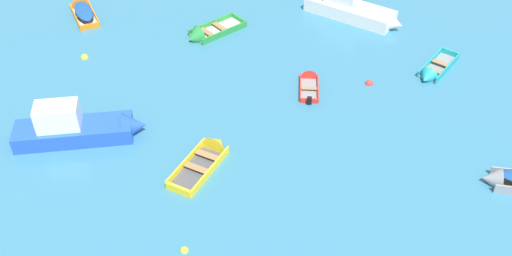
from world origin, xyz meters
TOP-DOWN VIEW (x-y plane):
  - rowboat_orange_outer_left at (-13.37, 31.55)m, footprint 3.08×3.87m
  - motor_launch_blue_foreground_center at (-8.73, 19.10)m, footprint 6.78×3.34m
  - motor_launch_white_back_row_right at (4.97, 33.35)m, footprint 6.84×4.49m
  - rowboat_red_midfield_left at (2.45, 25.54)m, footprint 1.23×3.02m
  - rowboat_green_far_back at (-4.58, 29.60)m, footprint 3.83×4.03m
  - rowboat_turquoise_distant_center at (9.53, 27.23)m, footprint 2.81×3.81m
  - rowboat_yellow_near_right at (-1.99, 18.61)m, footprint 2.63×4.23m
  - mooring_buoy_midfield at (-1.92, 12.72)m, footprint 0.37×0.37m
  - mooring_buoy_between_boats_left at (-11.31, 26.29)m, footprint 0.46×0.46m
  - mooring_buoy_near_foreground at (5.89, 25.87)m, footprint 0.46×0.46m

SIDE VIEW (x-z plane):
  - mooring_buoy_midfield at x=-1.92m, z-range -0.18..0.18m
  - mooring_buoy_between_boats_left at x=-11.31m, z-range -0.23..0.23m
  - mooring_buoy_near_foreground at x=5.89m, z-range -0.23..0.23m
  - rowboat_red_midfield_left at x=2.45m, z-range -0.34..0.61m
  - rowboat_yellow_near_right at x=-1.99m, z-range -0.47..0.85m
  - rowboat_turquoise_distant_center at x=9.53m, z-range -0.34..0.72m
  - rowboat_green_far_back at x=-4.58m, z-range -0.51..0.89m
  - rowboat_orange_outer_left at x=-13.37m, z-range -0.30..0.89m
  - motor_launch_blue_foreground_center at x=-8.73m, z-range -0.52..1.94m
  - motor_launch_white_back_row_right at x=4.97m, z-range -0.56..2.07m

